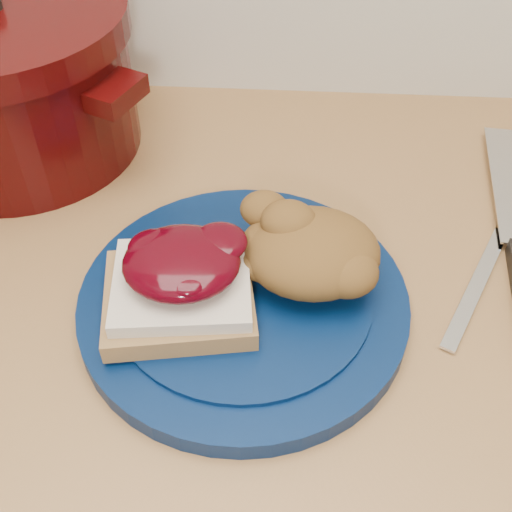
{
  "coord_description": "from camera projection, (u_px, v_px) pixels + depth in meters",
  "views": [
    {
      "loc": [
        0.03,
        1.04,
        1.35
      ],
      "look_at": [
        0.01,
        1.44,
        0.95
      ],
      "focal_mm": 45.0,
      "sensor_mm": 36.0,
      "label": 1
    }
  ],
  "objects": [
    {
      "name": "base_cabinet",
      "position": [
        254.0,
        466.0,
        0.98
      ],
      "size": [
        4.0,
        0.6,
        0.86
      ],
      "primitive_type": "cube",
      "color": "beige",
      "rests_on": "floor"
    },
    {
      "name": "plate",
      "position": [
        244.0,
        302.0,
        0.58
      ],
      "size": [
        0.31,
        0.31,
        0.02
      ],
      "primitive_type": "cylinder",
      "rotation": [
        0.0,
        0.0,
        0.06
      ],
      "color": "#04173B",
      "rests_on": "wood_countertop"
    },
    {
      "name": "sandwich",
      "position": [
        181.0,
        282.0,
        0.54
      ],
      "size": [
        0.14,
        0.13,
        0.06
      ],
      "rotation": [
        0.0,
        0.0,
        0.06
      ],
      "color": "olive",
      "rests_on": "plate"
    },
    {
      "name": "stuffing_mound",
      "position": [
        312.0,
        252.0,
        0.56
      ],
      "size": [
        0.13,
        0.11,
        0.06
      ],
      "primitive_type": "ellipsoid",
      "rotation": [
        0.0,
        0.0,
        0.06
      ],
      "color": "brown",
      "rests_on": "plate"
    },
    {
      "name": "butter_knife",
      "position": [
        478.0,
        282.0,
        0.61
      ],
      "size": [
        0.09,
        0.17,
        0.0
      ],
      "primitive_type": "cube",
      "rotation": [
        0.0,
        0.0,
        1.1
      ],
      "color": "silver",
      "rests_on": "wood_countertop"
    },
    {
      "name": "dutch_oven",
      "position": [
        8.0,
        80.0,
        0.71
      ],
      "size": [
        0.38,
        0.38,
        0.18
      ],
      "rotation": [
        0.0,
        0.0,
        -0.41
      ],
      "color": "#310504",
      "rests_on": "wood_countertop"
    }
  ]
}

